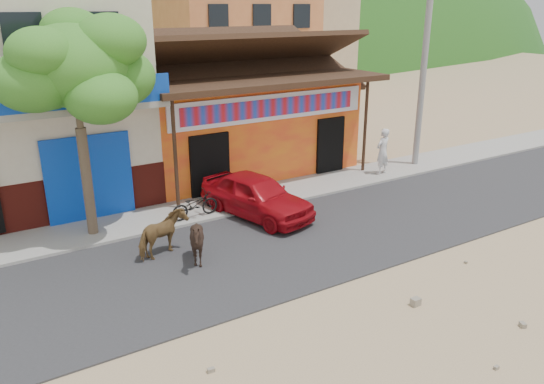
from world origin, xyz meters
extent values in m
plane|color=#9E825B|center=(0.00, 0.00, 0.00)|extent=(120.00, 120.00, 0.00)
cube|color=#28282B|center=(0.00, 2.50, 0.02)|extent=(60.00, 5.00, 0.04)
cube|color=gray|center=(0.00, 6.00, 0.06)|extent=(60.00, 2.00, 0.12)
cube|color=orange|center=(2.00, 10.00, 1.80)|extent=(8.00, 6.00, 3.60)
cube|color=beige|center=(-5.50, 10.00, 3.50)|extent=(7.00, 6.00, 7.00)
cube|color=#CC723F|center=(9.00, 24.00, 6.00)|extent=(9.00, 9.00, 12.00)
cube|color=tan|center=(18.00, 30.00, 5.00)|extent=(8.00, 8.00, 10.00)
cylinder|color=gray|center=(8.20, 6.00, 4.12)|extent=(0.24, 0.24, 8.00)
imported|color=brown|center=(-3.35, 3.57, 0.62)|extent=(1.51, 1.14, 1.16)
imported|color=black|center=(-2.79, 2.66, 0.64)|extent=(1.38, 1.32, 1.19)
imported|color=#A70B14|center=(0.05, 4.67, 0.70)|extent=(2.51, 4.14, 1.32)
imported|color=black|center=(-1.68, 5.35, 0.52)|extent=(1.55, 0.65, 0.79)
imported|color=silver|center=(6.12, 5.71, 0.99)|extent=(0.70, 0.53, 1.73)
camera|label=1|loc=(-7.46, -8.48, 6.18)|focal=35.00mm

